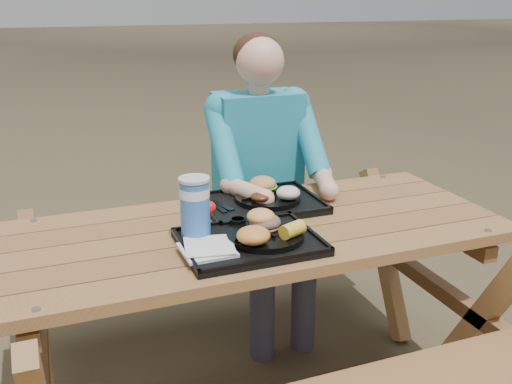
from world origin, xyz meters
name	(u,v)px	position (x,y,z in m)	size (l,w,h in m)	color
picnic_table	(256,317)	(0.00, 0.00, 0.38)	(1.80, 1.49, 0.75)	#999999
tray_near	(249,243)	(-0.08, -0.15, 0.76)	(0.45, 0.35, 0.02)	black
tray_far	(261,204)	(0.09, 0.18, 0.76)	(0.45, 0.35, 0.02)	black
plate_near	(265,236)	(-0.03, -0.16, 0.78)	(0.26, 0.26, 0.02)	black
plate_far	(268,198)	(0.12, 0.19, 0.78)	(0.26, 0.26, 0.02)	black
napkin_stack	(207,249)	(-0.24, -0.19, 0.78)	(0.16, 0.16, 0.02)	silver
soda_cup	(195,209)	(-0.24, -0.06, 0.87)	(0.10, 0.10, 0.20)	#1753B0
condiment_bbq	(238,223)	(-0.08, -0.03, 0.79)	(0.06, 0.06, 0.03)	black
condiment_mustard	(254,219)	(-0.01, -0.02, 0.79)	(0.05, 0.05, 0.03)	yellow
sandwich	(265,214)	(-0.01, -0.12, 0.84)	(0.10, 0.10, 0.10)	#EC9253
mac_cheese	(253,235)	(-0.09, -0.22, 0.82)	(0.11, 0.11, 0.05)	gold
corn_cob	(292,230)	(0.05, -0.22, 0.81)	(0.08, 0.08, 0.05)	yellow
cutlery_far	(221,205)	(-0.07, 0.19, 0.77)	(0.02, 0.14, 0.01)	black
burger	(263,180)	(0.12, 0.24, 0.84)	(0.11, 0.11, 0.10)	#C38245
baked_beans	(261,197)	(0.07, 0.14, 0.81)	(0.08, 0.08, 0.04)	#562611
potato_salad	(288,193)	(0.18, 0.12, 0.82)	(0.09, 0.09, 0.05)	beige
diner	(259,198)	(0.23, 0.56, 0.64)	(0.48, 0.84, 1.28)	#1CAFCA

